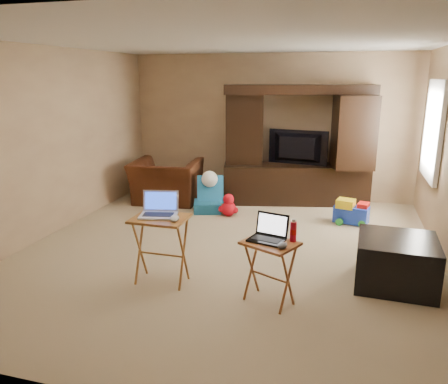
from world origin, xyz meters
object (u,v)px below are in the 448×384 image
(tray_table_left, at_px, (161,250))
(tray_table_right, at_px, (269,273))
(child_rocker, at_px, (207,194))
(mouse_right, at_px, (282,246))
(push_toy, at_px, (351,211))
(water_bottle, at_px, (293,232))
(recliner, at_px, (166,182))
(plush_toy, at_px, (229,205))
(ottoman, at_px, (396,262))
(mouse_left, at_px, (175,218))
(entertainment_center, at_px, (297,145))
(laptop_right, at_px, (267,229))
(television, at_px, (296,148))
(laptop_left, at_px, (158,205))

(tray_table_left, relative_size, tray_table_right, 1.16)
(child_rocker, xyz_separation_m, mouse_right, (1.60, -2.74, 0.36))
(push_toy, distance_m, water_bottle, 2.66)
(recliner, relative_size, water_bottle, 5.85)
(plush_toy, distance_m, water_bottle, 2.78)
(recliner, height_order, child_rocker, recliner)
(ottoman, relative_size, mouse_left, 5.37)
(entertainment_center, distance_m, mouse_right, 3.70)
(child_rocker, bearing_deg, laptop_right, -78.95)
(push_toy, bearing_deg, laptop_right, -94.14)
(entertainment_center, relative_size, mouse_right, 19.34)
(television, distance_m, plush_toy, 1.56)
(recliner, bearing_deg, child_rocker, 152.98)
(ottoman, relative_size, mouse_right, 6.23)
(mouse_right, relative_size, water_bottle, 0.66)
(laptop_right, bearing_deg, tray_table_right, -12.85)
(television, height_order, laptop_left, television)
(television, bearing_deg, mouse_left, 85.67)
(tray_table_right, bearing_deg, laptop_left, -162.51)
(push_toy, xyz_separation_m, laptop_right, (-0.80, -2.61, 0.55))
(entertainment_center, relative_size, tray_table_right, 3.93)
(child_rocker, relative_size, mouse_left, 3.90)
(plush_toy, xyz_separation_m, mouse_right, (1.21, -2.61, 0.46))
(child_rocker, height_order, tray_table_left, tray_table_left)
(child_rocker, height_order, mouse_right, mouse_right)
(mouse_left, distance_m, water_bottle, 1.17)
(mouse_right, bearing_deg, push_toy, 77.20)
(push_toy, bearing_deg, tray_table_right, -93.21)
(laptop_right, bearing_deg, laptop_left, -172.55)
(television, height_order, recliner, television)
(television, bearing_deg, entertainment_center, -81.59)
(laptop_right, distance_m, mouse_right, 0.24)
(push_toy, distance_m, mouse_right, 2.86)
(television, xyz_separation_m, mouse_right, (0.32, -3.63, -0.31))
(child_rocker, height_order, water_bottle, water_bottle)
(plush_toy, height_order, tray_table_left, tray_table_left)
(tray_table_right, distance_m, mouse_left, 1.07)
(tray_table_left, height_order, laptop_right, laptop_right)
(plush_toy, xyz_separation_m, ottoman, (2.28, -1.76, 0.07))
(plush_toy, height_order, laptop_left, laptop_left)
(push_toy, xyz_separation_m, water_bottle, (-0.56, -2.55, 0.53))
(push_toy, bearing_deg, entertainment_center, 148.50)
(laptop_left, distance_m, mouse_left, 0.26)
(child_rocker, relative_size, tray_table_left, 0.79)
(tray_table_right, bearing_deg, entertainment_center, 117.55)
(child_rocker, distance_m, laptop_left, 2.55)
(plush_toy, relative_size, tray_table_left, 0.50)
(tray_table_left, bearing_deg, ottoman, 14.70)
(child_rocker, distance_m, ottoman, 3.27)
(laptop_left, bearing_deg, television, 60.57)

